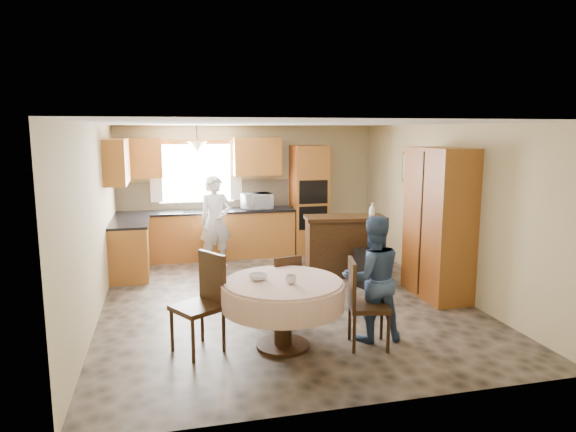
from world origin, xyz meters
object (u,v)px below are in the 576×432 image
at_px(chair_left, 204,297).
at_px(person_sink, 216,222).
at_px(chair_right, 362,299).
at_px(chair_back, 284,286).
at_px(sideboard, 345,248).
at_px(person_dining, 373,278).
at_px(oven_tower, 309,200).
at_px(cupboard, 439,223).
at_px(dining_table, 283,295).

xyz_separation_m(chair_left, person_sink, (0.49, 3.51, 0.21)).
bearing_deg(chair_right, chair_back, 49.73).
height_order(chair_left, chair_right, chair_left).
xyz_separation_m(sideboard, person_dining, (-0.61, -2.60, 0.25)).
bearing_deg(oven_tower, chair_back, -110.53).
relative_size(chair_left, person_sink, 0.67).
distance_m(person_sink, person_dining, 3.94).
relative_size(oven_tower, chair_right, 2.12).
height_order(cupboard, person_sink, cupboard).
xyz_separation_m(dining_table, person_dining, (1.06, -0.01, 0.12)).
bearing_deg(person_dining, chair_left, -1.50).
xyz_separation_m(chair_left, person_dining, (1.91, -0.16, 0.13)).
distance_m(cupboard, chair_left, 3.65).
relative_size(sideboard, chair_right, 1.32).
distance_m(chair_left, chair_right, 1.75).
height_order(cupboard, dining_table, cupboard).
bearing_deg(chair_right, person_sink, 30.35).
bearing_deg(person_dining, person_sink, -65.53).
xyz_separation_m(dining_table, chair_left, (-0.85, 0.15, -0.01)).
bearing_deg(oven_tower, chair_right, -98.50).
bearing_deg(chair_left, person_dining, 54.02).
distance_m(dining_table, chair_back, 0.75).
bearing_deg(sideboard, chair_left, -128.22).
relative_size(chair_back, person_sink, 0.54).
bearing_deg(chair_back, dining_table, 62.27).
bearing_deg(chair_right, chair_left, 91.67).
distance_m(sideboard, dining_table, 3.09).
xyz_separation_m(chair_left, chair_right, (1.71, -0.33, -0.05)).
xyz_separation_m(person_sink, person_dining, (1.42, -3.67, -0.09)).
relative_size(cupboard, dining_table, 1.60).
bearing_deg(sideboard, chair_back, -120.49).
relative_size(sideboard, chair_back, 1.50).
distance_m(chair_left, chair_back, 1.19).
height_order(dining_table, chair_back, chair_back).
height_order(sideboard, person_sink, person_sink).
bearing_deg(person_sink, oven_tower, 4.96).
xyz_separation_m(cupboard, person_sink, (-2.96, 2.42, -0.27)).
bearing_deg(chair_back, cupboard, 179.14).
bearing_deg(dining_table, chair_right, -11.81).
xyz_separation_m(sideboard, dining_table, (-1.67, -2.60, 0.13)).
height_order(sideboard, chair_right, chair_right).
distance_m(dining_table, chair_right, 0.88).
relative_size(sideboard, cupboard, 0.61).
bearing_deg(chair_back, chair_left, 15.10).
bearing_deg(oven_tower, person_dining, -96.25).
bearing_deg(chair_back, sideboard, -141.35).
bearing_deg(dining_table, person_dining, -0.32).
xyz_separation_m(oven_tower, dining_table, (-1.53, -4.31, -0.46)).
height_order(dining_table, chair_left, chair_left).
xyz_separation_m(chair_right, person_dining, (0.20, 0.17, 0.17)).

